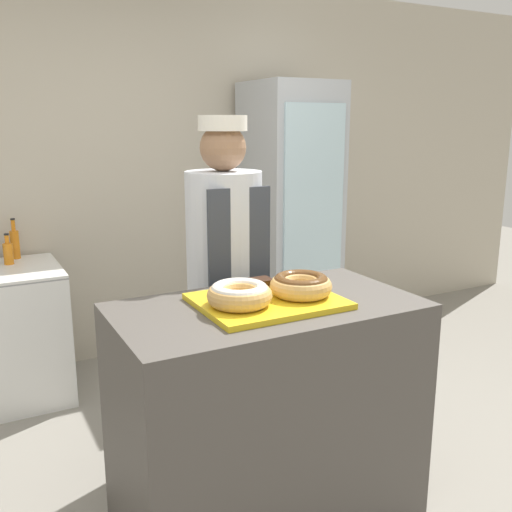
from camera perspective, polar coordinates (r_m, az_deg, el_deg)
name	(u,v)px	position (r m, az deg, el deg)	size (l,w,h in m)	color
wall_back	(123,173)	(4.22, -13.14, 8.12)	(8.00, 0.06, 2.70)	#BCB29E
display_counter	(267,413)	(2.52, 1.10, -15.47)	(1.25, 0.68, 0.98)	#4C4742
serving_tray	(267,301)	(2.32, 1.16, -4.54)	(0.56, 0.46, 0.02)	yellow
donut_light_glaze	(240,294)	(2.22, -1.66, -3.78)	(0.26, 0.26, 0.09)	tan
donut_chocolate_glaze	(301,284)	(2.35, 4.51, -2.84)	(0.26, 0.26, 0.09)	tan
brownie_back_left	(234,286)	(2.43, -2.20, -3.03)	(0.09, 0.09, 0.03)	black
brownie_back_right	(262,282)	(2.49, 0.56, -2.63)	(0.09, 0.09, 0.03)	black
baker_person	(225,280)	(2.91, -3.10, -2.40)	(0.38, 0.38, 1.73)	#4C4C51
beverage_fridge	(290,218)	(4.34, 3.40, 3.85)	(0.59, 0.66, 1.99)	#ADB2B7
bottle_orange	(15,243)	(4.01, -22.97, 1.21)	(0.06, 0.06, 0.26)	orange
bottle_orange_b	(8,252)	(3.87, -23.54, 0.33)	(0.06, 0.06, 0.20)	orange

